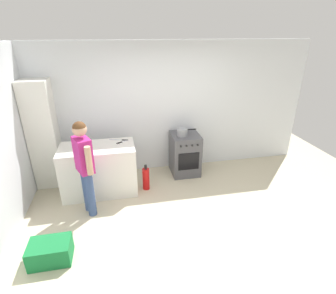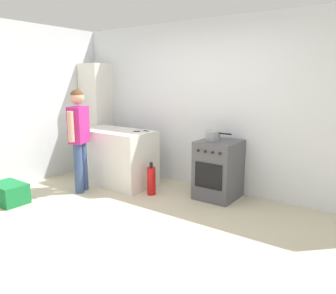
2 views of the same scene
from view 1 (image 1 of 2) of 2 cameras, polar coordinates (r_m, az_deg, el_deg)
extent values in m
plane|color=beige|center=(4.27, 4.43, -16.15)|extent=(8.00, 8.00, 0.00)
cube|color=silver|center=(5.36, -0.76, 8.37)|extent=(6.00, 0.10, 2.60)
cube|color=silver|center=(4.91, -14.73, -4.74)|extent=(1.30, 0.70, 0.90)
cube|color=#4C4C51|center=(5.40, 3.68, -1.47)|extent=(0.56, 0.60, 0.85)
cube|color=black|center=(5.15, 4.54, -3.16)|extent=(0.42, 0.01, 0.36)
cylinder|color=black|center=(5.10, 2.78, 2.11)|extent=(0.18, 0.18, 0.01)
cylinder|color=black|center=(5.16, 5.49, 2.31)|extent=(0.18, 0.18, 0.01)
cylinder|color=black|center=(5.31, 2.16, 3.06)|extent=(0.18, 0.18, 0.01)
cylinder|color=black|center=(5.38, 4.76, 3.24)|extent=(0.18, 0.18, 0.01)
cylinder|color=black|center=(4.96, 2.83, 0.11)|extent=(0.04, 0.02, 0.04)
cylinder|color=black|center=(4.98, 4.08, 0.21)|extent=(0.04, 0.02, 0.04)
cylinder|color=black|center=(5.01, 5.31, 0.31)|extent=(0.04, 0.02, 0.04)
cylinder|color=black|center=(5.04, 6.52, 0.41)|extent=(0.04, 0.02, 0.04)
cylinder|color=gray|center=(5.15, 3.12, 3.19)|extent=(0.21, 0.21, 0.14)
cylinder|color=black|center=(5.18, 5.21, 3.84)|extent=(0.18, 0.02, 0.02)
cube|color=silver|center=(4.93, -11.32, 1.56)|extent=(0.24, 0.11, 0.01)
cube|color=black|center=(4.88, -9.37, 1.51)|extent=(0.11, 0.06, 0.01)
cube|color=silver|center=(4.84, -9.31, 1.31)|extent=(0.14, 0.11, 0.01)
cube|color=black|center=(4.78, -10.52, 0.93)|extent=(0.11, 0.08, 0.01)
cylinder|color=#384C7A|center=(4.37, -16.53, -9.84)|extent=(0.13, 0.13, 0.77)
cylinder|color=#384C7A|center=(4.50, -17.24, -8.86)|extent=(0.13, 0.13, 0.77)
cube|color=#B7267A|center=(4.12, -17.97, -1.66)|extent=(0.32, 0.39, 0.55)
cylinder|color=tan|center=(3.91, -16.85, -2.88)|extent=(0.09, 0.09, 0.44)
cylinder|color=tan|center=(4.33, -19.00, -0.49)|extent=(0.09, 0.09, 0.44)
sphere|color=tan|center=(3.97, -18.71, 3.64)|extent=(0.21, 0.21, 0.21)
sphere|color=brown|center=(3.96, -18.75, 3.91)|extent=(0.20, 0.20, 0.20)
cylinder|color=red|center=(4.95, -4.81, -6.94)|extent=(0.13, 0.13, 0.42)
cylinder|color=black|center=(4.82, -4.91, -4.39)|extent=(0.05, 0.05, 0.08)
cube|color=#197238|center=(3.94, -24.22, -20.06)|extent=(0.52, 0.36, 0.28)
cube|color=silver|center=(5.28, -25.47, 2.30)|extent=(0.48, 0.44, 2.00)
camera|label=2|loc=(3.59, 64.68, -7.47)|focal=35.00mm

